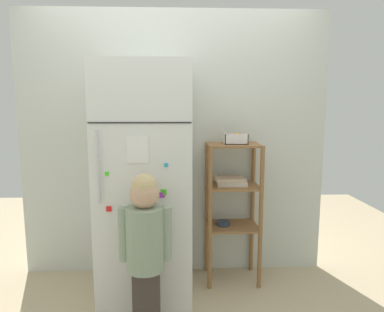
{
  "coord_description": "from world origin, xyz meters",
  "views": [
    {
      "loc": [
        0.05,
        -2.62,
        1.51
      ],
      "look_at": [
        0.15,
        0.02,
        1.13
      ],
      "focal_mm": 31.44,
      "sensor_mm": 36.0,
      "label": 1
    }
  ],
  "objects_px": {
    "refrigerator": "(146,182)",
    "pantry_shelf_unit": "(232,196)",
    "child_standing": "(145,238)",
    "fruit_bin": "(236,139)"
  },
  "relations": [
    {
      "from": "pantry_shelf_unit",
      "to": "fruit_bin",
      "type": "xyz_separation_m",
      "value": [
        0.03,
        -0.0,
        0.49
      ]
    },
    {
      "from": "child_standing",
      "to": "fruit_bin",
      "type": "xyz_separation_m",
      "value": [
        0.7,
        0.67,
        0.59
      ]
    },
    {
      "from": "child_standing",
      "to": "fruit_bin",
      "type": "distance_m",
      "value": 1.14
    },
    {
      "from": "refrigerator",
      "to": "child_standing",
      "type": "height_order",
      "value": "refrigerator"
    },
    {
      "from": "pantry_shelf_unit",
      "to": "fruit_bin",
      "type": "bearing_deg",
      "value": -8.08
    },
    {
      "from": "child_standing",
      "to": "pantry_shelf_unit",
      "type": "xyz_separation_m",
      "value": [
        0.68,
        0.68,
        0.1
      ]
    },
    {
      "from": "refrigerator",
      "to": "fruit_bin",
      "type": "xyz_separation_m",
      "value": [
        0.75,
        0.15,
        0.33
      ]
    },
    {
      "from": "fruit_bin",
      "to": "pantry_shelf_unit",
      "type": "bearing_deg",
      "value": 171.92
    },
    {
      "from": "refrigerator",
      "to": "pantry_shelf_unit",
      "type": "height_order",
      "value": "refrigerator"
    },
    {
      "from": "child_standing",
      "to": "fruit_bin",
      "type": "relative_size",
      "value": 5.68
    }
  ]
}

